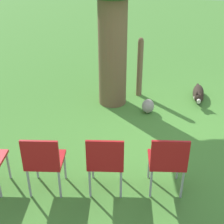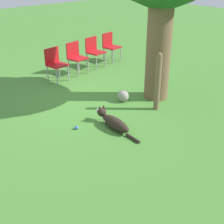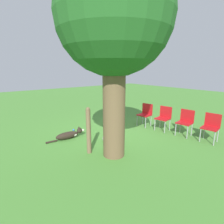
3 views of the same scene
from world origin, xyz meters
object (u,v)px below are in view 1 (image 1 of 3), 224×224
fence_post (140,67)px  red_chair_0 (167,160)px  red_chair_1 (106,160)px  dog (198,94)px  red_chair_2 (44,160)px

fence_post → red_chair_0: fence_post is taller
red_chair_1 → dog: bearing=-31.8°
red_chair_0 → red_chair_2: (-0.27, 1.47, 0.00)m
dog → red_chair_2: bearing=-30.1°
red_chair_2 → red_chair_0: bearing=-87.8°
fence_post → dog: bearing=-90.3°
red_chair_1 → red_chair_2: (-0.13, 0.74, 0.00)m
fence_post → red_chair_1: bearing=178.1°
fence_post → red_chair_0: (-2.86, -0.64, -0.12)m
red_chair_0 → red_chair_1: bearing=92.2°
fence_post → red_chair_2: bearing=165.0°
dog → fence_post: size_ratio=1.00×
fence_post → red_chair_0: size_ratio=1.45×
red_chair_0 → red_chair_1: 0.75m
red_chair_0 → red_chair_2: same height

